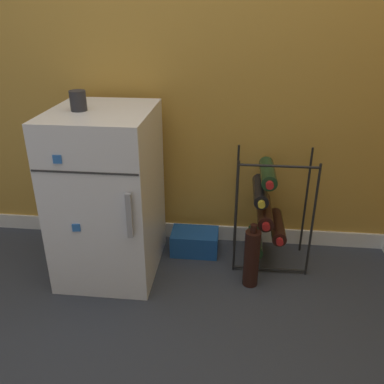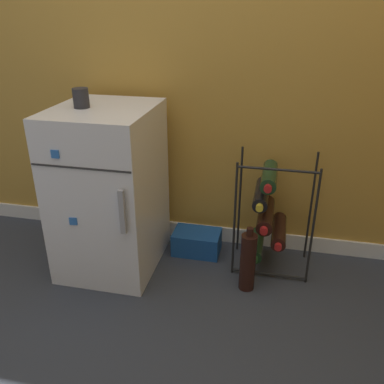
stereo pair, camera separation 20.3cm
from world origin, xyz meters
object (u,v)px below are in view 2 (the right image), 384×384
wine_rack (267,212)px  loose_bottle_floor (248,262)px  fridge_top_cup (81,98)px  soda_box (197,242)px  mini_fridge (110,190)px

wine_rack → loose_bottle_floor: (-0.07, -0.22, -0.16)m
wine_rack → fridge_top_cup: (-0.88, -0.16, 0.57)m
fridge_top_cup → wine_rack: bearing=10.3°
soda_box → loose_bottle_floor: loose_bottle_floor is taller
soda_box → fridge_top_cup: bearing=-158.2°
loose_bottle_floor → wine_rack: bearing=72.9°
soda_box → loose_bottle_floor: size_ratio=0.77×
wine_rack → fridge_top_cup: fridge_top_cup is taller
wine_rack → mini_fridge: bearing=-170.2°
mini_fridge → soda_box: (0.42, 0.18, -0.36)m
mini_fridge → soda_box: mini_fridge is taller
mini_fridge → soda_box: 0.58m
fridge_top_cup → mini_fridge: bearing=15.2°
fridge_top_cup → loose_bottle_floor: (0.81, -0.06, -0.74)m
mini_fridge → fridge_top_cup: 0.48m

